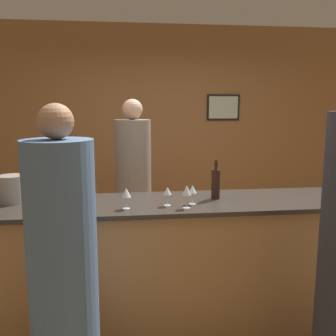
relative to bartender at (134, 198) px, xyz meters
The scene contains 15 objects.
ground_plane 1.28m from the bartender, 63.62° to the right, with size 14.00×14.00×0.00m, color brown.
back_wall 1.44m from the bartender, 71.21° to the left, with size 8.00×0.08×2.80m.
bar_counter 1.02m from the bartender, 63.62° to the right, with size 3.51×0.70×1.03m.
bartender is the anchor object (origin of this frame).
guest_1 1.71m from the bartender, 105.28° to the right, with size 0.39×0.39×1.79m.
wine_bottle_0 1.08m from the bartender, 51.98° to the right, with size 0.07×0.07×0.31m.
ice_bucket 1.24m from the bartender, 142.61° to the right, with size 0.21×0.21×0.21m.
wine_glass_0 1.21m from the bartender, 127.94° to the right, with size 0.08×0.08×0.17m.
wine_glass_1 1.17m from the bartender, 71.71° to the right, with size 0.07×0.07×0.17m.
wine_glass_2 1.86m from the bartender, 35.52° to the right, with size 0.08×0.08×0.18m.
wine_glass_3 1.08m from the bartender, 94.57° to the right, with size 0.07×0.07×0.16m.
wine_glass_4 1.10m from the bartender, 66.75° to the right, with size 0.07×0.07×0.15m.
wine_glass_5 1.05m from the bartender, 77.23° to the right, with size 0.06×0.06×0.15m.
wine_glass_6 1.15m from the bartender, 109.64° to the right, with size 0.07×0.07×0.17m.
wine_glass_7 1.12m from the bartender, 127.91° to the right, with size 0.07×0.07×0.16m.
Camera 1 is at (-0.53, -2.83, 1.77)m, focal length 40.00 mm.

